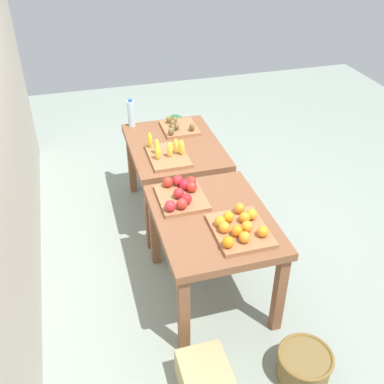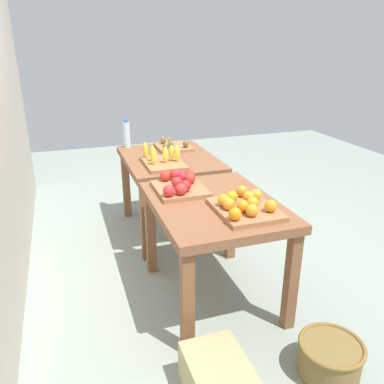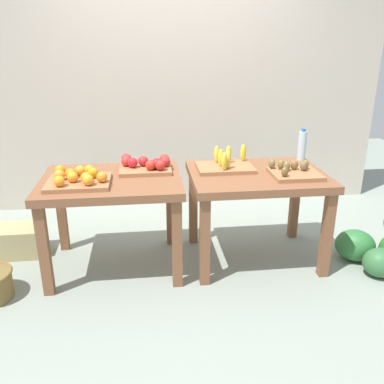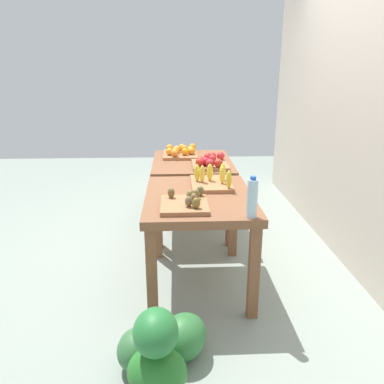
{
  "view_description": "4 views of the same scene",
  "coord_description": "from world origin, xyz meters",
  "px_view_note": "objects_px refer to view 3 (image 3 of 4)",
  "views": [
    {
      "loc": [
        -2.96,
        0.84,
        2.67
      ],
      "look_at": [
        0.04,
        -0.02,
        0.55
      ],
      "focal_mm": 42.49,
      "sensor_mm": 36.0,
      "label": 1
    },
    {
      "loc": [
        -2.77,
        0.9,
        1.74
      ],
      "look_at": [
        0.0,
        -0.03,
        0.6
      ],
      "focal_mm": 36.49,
      "sensor_mm": 36.0,
      "label": 2
    },
    {
      "loc": [
        -0.31,
        -2.96,
        1.71
      ],
      "look_at": [
        0.05,
        0.01,
        0.6
      ],
      "focal_mm": 38.51,
      "sensor_mm": 36.0,
      "label": 3
    },
    {
      "loc": [
        3.25,
        -0.18,
        1.64
      ],
      "look_at": [
        -0.02,
        -0.03,
        0.58
      ],
      "focal_mm": 35.54,
      "sensor_mm": 36.0,
      "label": 4
    }
  ],
  "objects_px": {
    "orange_bin": "(79,179)",
    "cardboard_produce_box": "(18,240)",
    "display_table_left": "(112,192)",
    "water_bottle": "(302,145)",
    "banana_crate": "(226,164)",
    "watermelon_pile": "(382,246)",
    "apple_bin": "(146,165)",
    "kiwi_bin": "(294,172)",
    "display_table_right": "(257,186)"
  },
  "relations": [
    {
      "from": "display_table_left",
      "to": "watermelon_pile",
      "type": "distance_m",
      "value": 2.15
    },
    {
      "from": "orange_bin",
      "to": "water_bottle",
      "type": "relative_size",
      "value": 1.65
    },
    {
      "from": "kiwi_bin",
      "to": "water_bottle",
      "type": "xyz_separation_m",
      "value": [
        0.21,
        0.41,
        0.1
      ]
    },
    {
      "from": "water_bottle",
      "to": "banana_crate",
      "type": "bearing_deg",
      "value": -165.14
    },
    {
      "from": "apple_bin",
      "to": "kiwi_bin",
      "type": "bearing_deg",
      "value": -13.37
    },
    {
      "from": "banana_crate",
      "to": "water_bottle",
      "type": "bearing_deg",
      "value": 14.86
    },
    {
      "from": "kiwi_bin",
      "to": "cardboard_produce_box",
      "type": "relative_size",
      "value": 0.9
    },
    {
      "from": "orange_bin",
      "to": "kiwi_bin",
      "type": "xyz_separation_m",
      "value": [
        1.59,
        0.01,
        -0.01
      ]
    },
    {
      "from": "apple_bin",
      "to": "kiwi_bin",
      "type": "relative_size",
      "value": 1.13
    },
    {
      "from": "apple_bin",
      "to": "banana_crate",
      "type": "relative_size",
      "value": 0.93
    },
    {
      "from": "display_table_right",
      "to": "banana_crate",
      "type": "xyz_separation_m",
      "value": [
        -0.23,
        0.12,
        0.15
      ]
    },
    {
      "from": "apple_bin",
      "to": "watermelon_pile",
      "type": "relative_size",
      "value": 0.64
    },
    {
      "from": "display_table_right",
      "to": "kiwi_bin",
      "type": "relative_size",
      "value": 2.89
    },
    {
      "from": "banana_crate",
      "to": "watermelon_pile",
      "type": "relative_size",
      "value": 0.69
    },
    {
      "from": "orange_bin",
      "to": "banana_crate",
      "type": "bearing_deg",
      "value": 11.83
    },
    {
      "from": "watermelon_pile",
      "to": "cardboard_produce_box",
      "type": "distance_m",
      "value": 2.98
    },
    {
      "from": "display_table_left",
      "to": "apple_bin",
      "type": "height_order",
      "value": "apple_bin"
    },
    {
      "from": "orange_bin",
      "to": "kiwi_bin",
      "type": "height_order",
      "value": "orange_bin"
    },
    {
      "from": "display_table_right",
      "to": "banana_crate",
      "type": "bearing_deg",
      "value": 152.78
    },
    {
      "from": "watermelon_pile",
      "to": "display_table_right",
      "type": "bearing_deg",
      "value": 164.63
    },
    {
      "from": "water_bottle",
      "to": "display_table_right",
      "type": "bearing_deg",
      "value": -146.97
    },
    {
      "from": "banana_crate",
      "to": "cardboard_produce_box",
      "type": "bearing_deg",
      "value": 173.97
    },
    {
      "from": "apple_bin",
      "to": "kiwi_bin",
      "type": "distance_m",
      "value": 1.14
    },
    {
      "from": "orange_bin",
      "to": "kiwi_bin",
      "type": "relative_size",
      "value": 1.23
    },
    {
      "from": "display_table_left",
      "to": "water_bottle",
      "type": "relative_size",
      "value": 3.86
    },
    {
      "from": "orange_bin",
      "to": "cardboard_produce_box",
      "type": "bearing_deg",
      "value": 146.12
    },
    {
      "from": "orange_bin",
      "to": "apple_bin",
      "type": "bearing_deg",
      "value": 29.42
    },
    {
      "from": "display_table_left",
      "to": "cardboard_produce_box",
      "type": "height_order",
      "value": "display_table_left"
    },
    {
      "from": "cardboard_produce_box",
      "to": "display_table_left",
      "type": "bearing_deg",
      "value": -19.79
    },
    {
      "from": "orange_bin",
      "to": "display_table_right",
      "type": "bearing_deg",
      "value": 4.88
    },
    {
      "from": "watermelon_pile",
      "to": "cardboard_produce_box",
      "type": "xyz_separation_m",
      "value": [
        -2.92,
        0.57,
        -0.06
      ]
    },
    {
      "from": "banana_crate",
      "to": "kiwi_bin",
      "type": "distance_m",
      "value": 0.53
    },
    {
      "from": "orange_bin",
      "to": "watermelon_pile",
      "type": "distance_m",
      "value": 2.39
    },
    {
      "from": "display_table_left",
      "to": "banana_crate",
      "type": "distance_m",
      "value": 0.91
    },
    {
      "from": "banana_crate",
      "to": "kiwi_bin",
      "type": "bearing_deg",
      "value": -24.81
    },
    {
      "from": "display_table_left",
      "to": "kiwi_bin",
      "type": "relative_size",
      "value": 2.89
    },
    {
      "from": "display_table_left",
      "to": "cardboard_produce_box",
      "type": "bearing_deg",
      "value": 160.21
    },
    {
      "from": "water_bottle",
      "to": "cardboard_produce_box",
      "type": "height_order",
      "value": "water_bottle"
    },
    {
      "from": "display_table_right",
      "to": "apple_bin",
      "type": "relative_size",
      "value": 2.55
    },
    {
      "from": "kiwi_bin",
      "to": "watermelon_pile",
      "type": "distance_m",
      "value": 0.94
    },
    {
      "from": "kiwi_bin",
      "to": "display_table_left",
      "type": "bearing_deg",
      "value": 175.66
    },
    {
      "from": "display_table_left",
      "to": "cardboard_produce_box",
      "type": "relative_size",
      "value": 2.6
    },
    {
      "from": "orange_bin",
      "to": "watermelon_pile",
      "type": "relative_size",
      "value": 0.7
    },
    {
      "from": "display_table_right",
      "to": "banana_crate",
      "type": "relative_size",
      "value": 2.36
    },
    {
      "from": "apple_bin",
      "to": "water_bottle",
      "type": "xyz_separation_m",
      "value": [
        1.32,
        0.14,
        0.08
      ]
    },
    {
      "from": "display_table_right",
      "to": "cardboard_produce_box",
      "type": "relative_size",
      "value": 2.6
    },
    {
      "from": "display_table_left",
      "to": "water_bottle",
      "type": "bearing_deg",
      "value": 10.79
    },
    {
      "from": "orange_bin",
      "to": "cardboard_produce_box",
      "type": "height_order",
      "value": "orange_bin"
    },
    {
      "from": "kiwi_bin",
      "to": "water_bottle",
      "type": "relative_size",
      "value": 1.34
    },
    {
      "from": "watermelon_pile",
      "to": "kiwi_bin",
      "type": "bearing_deg",
      "value": 167.26
    }
  ]
}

